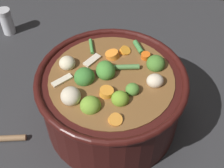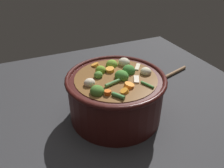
{
  "view_description": "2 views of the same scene",
  "coord_description": "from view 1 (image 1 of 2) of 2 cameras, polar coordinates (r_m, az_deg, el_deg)",
  "views": [
    {
      "loc": [
        -0.09,
        0.39,
        0.57
      ],
      "look_at": [
        -0.0,
        0.01,
        0.13
      ],
      "focal_mm": 48.54,
      "sensor_mm": 36.0,
      "label": 1
    },
    {
      "loc": [
        -0.24,
        -0.52,
        0.47
      ],
      "look_at": [
        -0.01,
        0.0,
        0.12
      ],
      "focal_mm": 36.16,
      "sensor_mm": 36.0,
      "label": 2
    }
  ],
  "objects": [
    {
      "name": "ground_plane",
      "position": [
        0.69,
        -0.08,
        -6.63
      ],
      "size": [
        1.1,
        1.1,
        0.0
      ],
      "primitive_type": "plane",
      "color": "#2D2D30"
    },
    {
      "name": "cooking_pot",
      "position": [
        0.63,
        -0.1,
        -2.68
      ],
      "size": [
        0.3,
        0.3,
        0.16
      ],
      "color": "#38110F",
      "rests_on": "ground_plane"
    },
    {
      "name": "salt_shaker",
      "position": [
        0.93,
        -19.23,
        11.07
      ],
      "size": [
        0.04,
        0.04,
        0.08
      ],
      "color": "silver",
      "rests_on": "ground_plane"
    }
  ]
}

